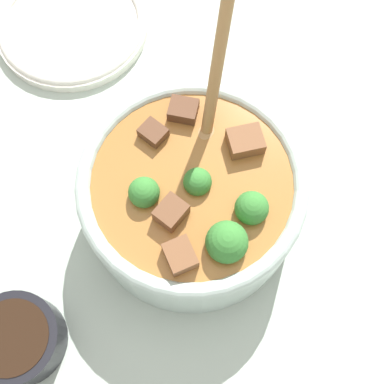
{
  "coord_description": "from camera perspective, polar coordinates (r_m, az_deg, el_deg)",
  "views": [
    {
      "loc": [
        0.16,
        0.09,
        0.53
      ],
      "look_at": [
        0.0,
        0.0,
        0.06
      ],
      "focal_mm": 45.0,
      "sensor_mm": 36.0,
      "label": 1
    }
  ],
  "objects": [
    {
      "name": "ground_plane",
      "position": [
        0.56,
        0.0,
        -2.39
      ],
      "size": [
        4.0,
        4.0,
        0.0
      ],
      "primitive_type": "plane",
      "color": "#ADBCAD"
    },
    {
      "name": "stew_bowl",
      "position": [
        0.51,
        0.06,
        -0.31
      ],
      "size": [
        0.26,
        0.23,
        0.27
      ],
      "color": "#B2C6BC",
      "rests_on": "ground_plane"
    },
    {
      "name": "condiment_bowl",
      "position": [
        0.53,
        -20.03,
        -16.05
      ],
      "size": [
        0.09,
        0.09,
        0.04
      ],
      "color": "black",
      "rests_on": "ground_plane"
    },
    {
      "name": "empty_plate",
      "position": [
        0.7,
        -14.01,
        18.62
      ],
      "size": [
        0.2,
        0.2,
        0.02
      ],
      "color": "silver",
      "rests_on": "ground_plane"
    }
  ]
}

